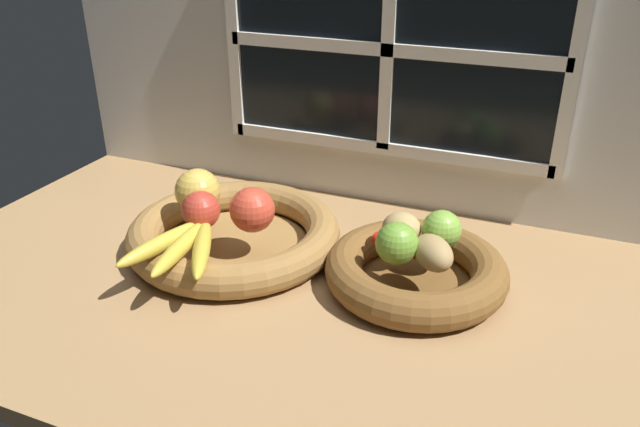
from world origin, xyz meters
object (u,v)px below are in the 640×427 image
object	(u,v)px
fruit_bowl_right	(416,271)
potato_small	(433,253)
lime_near	(397,243)
banana_bunch_front	(183,244)
chili_pepper	(408,253)
lime_far	(442,230)
apple_red_right	(252,210)
apple_red_front	(201,210)
fruit_bowl_left	(234,234)
potato_oblong	(402,228)
apple_golden_left	(199,190)

from	to	relation	value
fruit_bowl_right	potato_small	size ratio (longest dim) A/B	3.59
potato_small	lime_near	xyz separation A→B (cm)	(-5.38, -0.63, 0.79)
banana_bunch_front	chili_pepper	bearing A→B (deg)	18.54
potato_small	lime_near	world-z (taller)	lime_near
fruit_bowl_right	lime_far	size ratio (longest dim) A/B	4.64
fruit_bowl_right	apple_red_right	xyz separation A→B (cm)	(-27.31, -2.51, 6.89)
apple_red_front	lime_near	bearing A→B (deg)	2.11
apple_red_right	lime_near	bearing A→B (deg)	-2.53
apple_red_right	chili_pepper	xyz separation A→B (cm)	(26.42, 0.48, -2.75)
fruit_bowl_left	apple_red_right	distance (cm)	9.06
potato_small	potato_oblong	world-z (taller)	potato_oblong
fruit_bowl_left	lime_near	world-z (taller)	lime_near
lime_near	chili_pepper	size ratio (longest dim) A/B	0.48
potato_small	lime_near	size ratio (longest dim) A/B	1.23
potato_oblong	apple_red_front	bearing A→B (deg)	-167.06
fruit_bowl_left	potato_oblong	distance (cm)	29.92
banana_bunch_front	potato_oblong	distance (cm)	34.44
fruit_bowl_left	fruit_bowl_right	bearing A→B (deg)	-0.00
fruit_bowl_left	lime_far	xyz separation A→B (cm)	(35.41, 3.61, 6.25)
potato_oblong	fruit_bowl_right	bearing A→B (deg)	-37.87
lime_near	fruit_bowl_left	bearing A→B (deg)	173.19
apple_golden_left	lime_near	world-z (taller)	apple_golden_left
apple_red_front	lime_far	world-z (taller)	apple_red_front
apple_red_right	apple_golden_left	bearing A→B (deg)	166.33
potato_oblong	lime_near	size ratio (longest dim) A/B	0.97
fruit_bowl_right	apple_red_right	bearing A→B (deg)	-174.76
apple_red_right	lime_near	xyz separation A→B (cm)	(24.91, -1.10, -0.50)
lime_far	chili_pepper	world-z (taller)	lime_far
potato_small	chili_pepper	world-z (taller)	potato_small
banana_bunch_front	chili_pepper	distance (cm)	34.88
fruit_bowl_right	lime_far	world-z (taller)	lime_far
apple_golden_left	potato_small	world-z (taller)	apple_golden_left
apple_red_right	potato_oblong	size ratio (longest dim) A/B	1.19
lime_near	lime_far	xyz separation A→B (cm)	(5.21, 7.21, -0.16)
banana_bunch_front	potato_small	size ratio (longest dim) A/B	2.44
banana_bunch_front	fruit_bowl_right	bearing A→B (deg)	21.12
potato_oblong	lime_near	bearing A→B (deg)	-81.35
chili_pepper	apple_red_front	bearing A→B (deg)	-150.02
fruit_bowl_left	chili_pepper	xyz separation A→B (cm)	(31.71, -2.03, 4.16)
lime_far	chili_pepper	distance (cm)	7.06
fruit_bowl_left	apple_red_right	bearing A→B (deg)	-25.36
fruit_bowl_right	chili_pepper	distance (cm)	4.69
banana_bunch_front	potato_small	xyz separation A→B (cm)	(36.94, 10.14, 1.14)
fruit_bowl_left	banana_bunch_front	bearing A→B (deg)	-95.92
fruit_bowl_left	apple_golden_left	bearing A→B (deg)	176.37
fruit_bowl_left	banana_bunch_front	size ratio (longest dim) A/B	1.90
lime_far	apple_red_right	bearing A→B (deg)	-168.52
lime_far	chili_pepper	xyz separation A→B (cm)	(-3.70, -5.63, -2.09)
apple_red_right	potato_oblong	xyz separation A→B (cm)	(23.96, 5.11, -1.18)
fruit_bowl_right	chili_pepper	size ratio (longest dim) A/B	2.11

